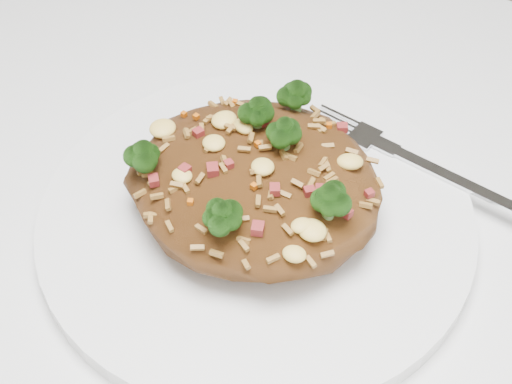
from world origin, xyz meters
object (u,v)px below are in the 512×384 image
at_px(plate, 256,216).
at_px(dining_table, 219,379).
at_px(fork, 426,166).
at_px(fried_rice, 256,173).

bearing_deg(plate, dining_table, -84.72).
relative_size(plate, fork, 1.68).
bearing_deg(fork, fried_rice, -124.70).
relative_size(dining_table, fried_rice, 7.74).
distance_m(dining_table, plate, 0.12).
bearing_deg(fried_rice, plate, 121.99).
height_order(fried_rice, fork, fried_rice).
relative_size(dining_table, fork, 7.40).
height_order(dining_table, plate, plate).
bearing_deg(dining_table, plate, 95.28).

